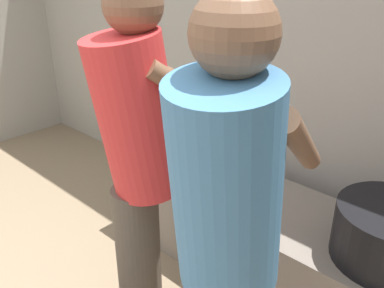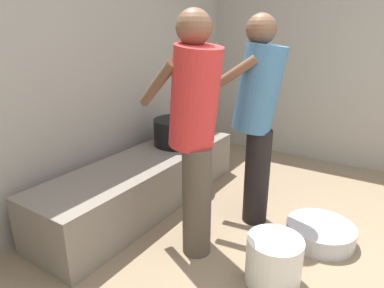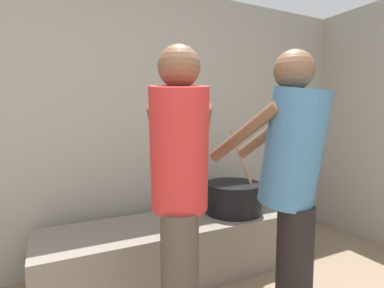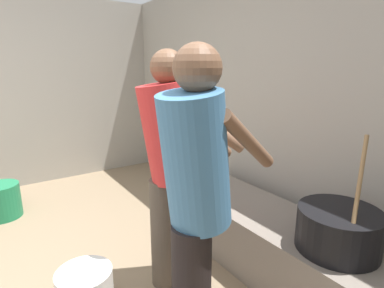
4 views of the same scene
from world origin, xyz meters
name	(u,v)px [view 1 (image 1 of 4)]	position (x,y,z in m)	size (l,w,h in m)	color
block_enclosure_rear	(275,41)	(0.00, 2.40, 1.20)	(5.44, 0.20, 2.40)	#9E998E
hearth_ledge	(287,248)	(0.51, 1.88, 0.22)	(2.15, 0.60, 0.45)	slate
cook_in_red_shirt	(140,156)	(0.18, 1.16, 0.94)	(0.57, 0.74, 1.63)	#4C4238
cook_in_blue_shirt	(225,241)	(0.77, 0.97, 0.93)	(0.49, 0.73, 1.63)	black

